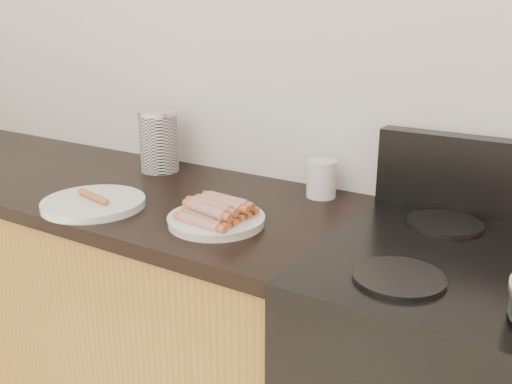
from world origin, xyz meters
The scene contains 11 objects.
wall_back centered at (0.00, 2.00, 1.30)m, with size 4.00×0.04×2.60m, color silver.
cabinet_base centered at (-0.70, 1.69, 0.43)m, with size 2.20×0.59×0.86m, color olive.
counter_slab centered at (-0.70, 1.69, 0.88)m, with size 2.20×0.62×0.04m, color black.
burner_near_left centered at (0.61, 1.51, 0.92)m, with size 0.18×0.18×0.01m, color black.
burner_far_left centered at (0.61, 1.84, 0.92)m, with size 0.18×0.18×0.01m, color black.
main_plate centered at (0.12, 1.58, 0.91)m, with size 0.24×0.24×0.02m, color white.
side_plate centered at (-0.24, 1.51, 0.91)m, with size 0.28×0.28×0.02m, color white.
hotdog_pile centered at (0.12, 1.58, 0.94)m, with size 0.13×0.19×0.05m.
plain_sausages centered at (-0.24, 1.51, 0.93)m, with size 0.12×0.04×0.02m.
canister centered at (-0.32, 1.88, 1.00)m, with size 0.13×0.13×0.20m.
mug centered at (0.25, 1.91, 0.95)m, with size 0.08×0.08×0.11m, color white.
Camera 1 is at (0.90, 0.51, 1.42)m, focal length 40.00 mm.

